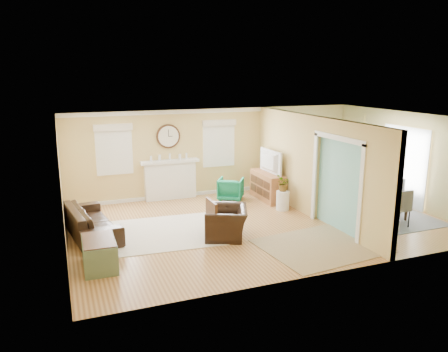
% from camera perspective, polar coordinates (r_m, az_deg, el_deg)
% --- Properties ---
extents(floor, '(9.00, 9.00, 0.00)m').
position_cam_1_polar(floor, '(10.93, 4.51, -6.13)').
color(floor, brown).
rests_on(floor, ground).
extents(wall_back, '(9.00, 0.02, 2.60)m').
position_cam_1_polar(wall_back, '(13.28, -0.96, 3.21)').
color(wall_back, tan).
rests_on(wall_back, ground).
extents(wall_front, '(9.00, 0.02, 2.60)m').
position_cam_1_polar(wall_front, '(8.06, 13.89, -3.88)').
color(wall_front, tan).
rests_on(wall_front, ground).
extents(wall_left, '(0.02, 6.00, 2.60)m').
position_cam_1_polar(wall_left, '(9.57, -20.48, -1.63)').
color(wall_left, tan).
rests_on(wall_left, ground).
extents(wall_right, '(0.02, 6.00, 2.60)m').
position_cam_1_polar(wall_right, '(13.12, 22.67, 2.05)').
color(wall_right, tan).
rests_on(wall_right, ground).
extents(ceiling, '(9.00, 6.00, 0.02)m').
position_cam_1_polar(ceiling, '(10.36, 4.77, 7.57)').
color(ceiling, white).
rests_on(ceiling, wall_back).
extents(partition, '(0.17, 6.00, 2.60)m').
position_cam_1_polar(partition, '(11.51, 10.84, 1.69)').
color(partition, tan).
rests_on(partition, ground).
extents(fireplace, '(1.70, 0.30, 1.17)m').
position_cam_1_polar(fireplace, '(12.88, -7.04, -0.40)').
color(fireplace, white).
rests_on(fireplace, ground).
extents(wall_clock, '(0.70, 0.07, 0.70)m').
position_cam_1_polar(wall_clock, '(12.73, -7.29, 5.17)').
color(wall_clock, '#4D321C').
rests_on(wall_clock, wall_back).
extents(window_left, '(1.05, 0.13, 1.42)m').
position_cam_1_polar(window_left, '(12.47, -14.19, 3.82)').
color(window_left, white).
rests_on(window_left, wall_back).
extents(window_right, '(1.05, 0.13, 1.42)m').
position_cam_1_polar(window_right, '(13.19, -0.69, 4.72)').
color(window_right, white).
rests_on(window_right, wall_back).
extents(french_doors, '(0.06, 1.70, 2.20)m').
position_cam_1_polar(french_doors, '(13.13, 22.45, 1.19)').
color(french_doors, white).
rests_on(french_doors, ground).
extents(pendant, '(0.30, 0.30, 0.55)m').
position_cam_1_polar(pendant, '(12.01, 17.82, 5.85)').
color(pendant, gold).
rests_on(pendant, ceiling).
extents(rug_cream, '(2.82, 2.49, 0.01)m').
position_cam_1_polar(rug_cream, '(10.36, -7.31, -7.27)').
color(rug_cream, beige).
rests_on(rug_cream, floor).
extents(rug_jute, '(2.65, 2.25, 0.01)m').
position_cam_1_polar(rug_jute, '(9.71, 12.49, -8.91)').
color(rug_jute, tan).
rests_on(rug_jute, floor).
extents(rug_grey, '(2.44, 3.05, 0.01)m').
position_cam_1_polar(rug_grey, '(12.26, 18.79, -4.60)').
color(rug_grey, slate).
rests_on(rug_grey, floor).
extents(sofa, '(1.22, 2.39, 0.67)m').
position_cam_1_polar(sofa, '(10.47, -16.97, -5.65)').
color(sofa, black).
rests_on(sofa, floor).
extents(eames_chair, '(1.25, 1.33, 0.69)m').
position_cam_1_polar(eames_chair, '(9.90, 0.29, -6.07)').
color(eames_chair, black).
rests_on(eames_chair, floor).
extents(green_chair, '(0.96, 0.97, 0.64)m').
position_cam_1_polar(green_chair, '(12.77, 0.87, -1.70)').
color(green_chair, '#007C48').
rests_on(green_chair, floor).
extents(trunk, '(0.62, 1.00, 0.57)m').
position_cam_1_polar(trunk, '(8.75, -15.96, -9.69)').
color(trunk, '#5B715D').
rests_on(trunk, floor).
extents(credenza, '(0.49, 1.43, 0.80)m').
position_cam_1_polar(credenza, '(12.83, 5.66, -1.32)').
color(credenza, '#A96D3F').
rests_on(credenza, floor).
extents(tv, '(0.20, 1.17, 0.67)m').
position_cam_1_polar(tv, '(12.66, 5.67, 1.89)').
color(tv, black).
rests_on(tv, credenza).
extents(garden_stool, '(0.35, 0.35, 0.52)m').
position_cam_1_polar(garden_stool, '(11.94, 7.68, -3.19)').
color(garden_stool, white).
rests_on(garden_stool, floor).
extents(potted_plant, '(0.51, 0.53, 0.44)m').
position_cam_1_polar(potted_plant, '(11.82, 7.76, -0.95)').
color(potted_plant, '#337F33').
rests_on(potted_plant, garden_stool).
extents(dining_table, '(1.01, 1.78, 0.62)m').
position_cam_1_polar(dining_table, '(12.18, 18.90, -3.25)').
color(dining_table, '#4D321C').
rests_on(dining_table, floor).
extents(dining_chair_n, '(0.50, 0.50, 1.01)m').
position_cam_1_polar(dining_chair_n, '(12.86, 15.85, -0.85)').
color(dining_chair_n, slate).
rests_on(dining_chair_n, floor).
extents(dining_chair_s, '(0.44, 0.44, 0.93)m').
position_cam_1_polar(dining_chair_s, '(11.33, 21.96, -3.48)').
color(dining_chair_s, slate).
rests_on(dining_chair_s, floor).
extents(dining_chair_w, '(0.56, 0.56, 1.03)m').
position_cam_1_polar(dining_chair_w, '(11.69, 16.82, -2.23)').
color(dining_chair_w, white).
rests_on(dining_chair_w, floor).
extents(dining_chair_e, '(0.49, 0.49, 0.89)m').
position_cam_1_polar(dining_chair_e, '(12.52, 21.27, -1.97)').
color(dining_chair_e, slate).
rests_on(dining_chair_e, floor).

